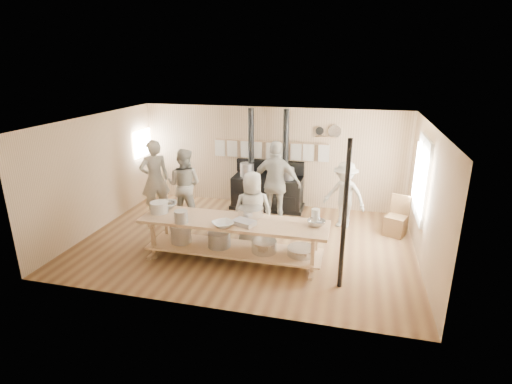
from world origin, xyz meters
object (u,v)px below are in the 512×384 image
stove (267,189)px  cook_left (184,185)px  prep_table (233,236)px  cook_center (253,210)px  cook_right (276,184)px  cook_far_left (155,179)px  chair (396,224)px  cook_by_window (345,195)px  roasting_pan (244,223)px

stove → cook_left: bearing=-144.9°
prep_table → cook_center: size_ratio=2.21×
cook_center → cook_right: (0.22, 1.32, 0.19)m
cook_left → cook_center: cook_left is taller
stove → cook_far_left: size_ratio=1.33×
prep_table → cook_far_left: bearing=145.3°
cook_far_left → chair: 5.75m
cook_right → cook_by_window: 1.60m
cook_center → cook_right: bearing=-118.3°
prep_table → cook_left: (-1.77, 1.77, 0.36)m
roasting_pan → cook_by_window: bearing=54.0°
stove → cook_center: 2.36m
cook_far_left → chair: (5.70, 0.29, -0.71)m
cook_center → prep_table: bearing=54.5°
stove → cook_far_left: bearing=-153.6°
cook_left → prep_table: bearing=134.9°
cook_by_window → stove: bearing=-179.4°
cook_left → chair: 4.98m
stove → cook_center: bearing=-85.0°
cook_left → roasting_pan: cook_left is taller
cook_far_left → cook_by_window: size_ratio=1.24×
prep_table → cook_right: bearing=78.0°
chair → cook_far_left: bearing=-154.6°
cook_center → chair: cook_center is taller
cook_far_left → cook_by_window: bearing=145.0°
cook_center → cook_by_window: bearing=-158.2°
stove → cook_right: bearing=-67.1°
stove → prep_table: stove is taller
stove → cook_far_left: 2.87m
cook_center → cook_right: cook_right is taller
cook_by_window → cook_left: bearing=-150.8°
chair → prep_table: bearing=-124.6°
cook_far_left → roasting_pan: 3.40m
cook_left → chair: (4.94, 0.27, -0.62)m
cook_far_left → roasting_pan: (2.80, -1.92, -0.08)m
prep_table → chair: (3.17, 2.05, -0.25)m
cook_left → cook_right: cook_right is taller
prep_table → cook_center: cook_center is taller
prep_table → cook_right: 2.11m
chair → cook_right: bearing=-156.7°
cook_far_left → cook_left: bearing=140.3°
cook_right → chair: bearing=-175.4°
prep_table → cook_left: size_ratio=2.04×
stove → chair: (3.16, -0.97, -0.26)m
cook_left → roasting_pan: (2.04, -1.94, 0.01)m
prep_table → cook_by_window: size_ratio=2.29×
roasting_pan → cook_far_left: bearing=145.5°
stove → chair: bearing=-17.1°
cook_far_left → cook_by_window: cook_far_left is taller
stove → cook_far_left: stove is taller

